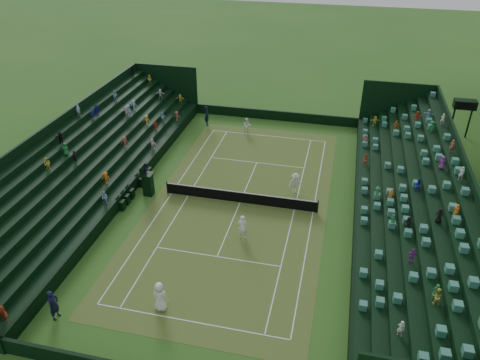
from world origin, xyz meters
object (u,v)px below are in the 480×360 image
(umpire_chair, at_px, (148,181))
(player_near_east, at_px, (242,227))
(player_near_west, at_px, (160,297))
(player_far_west, at_px, (247,126))
(tennis_net, at_px, (240,197))
(player_far_east, at_px, (295,183))

(umpire_chair, relative_size, player_near_east, 1.51)
(player_near_east, bearing_deg, umpire_chair, -29.79)
(player_near_west, height_order, player_far_west, player_near_west)
(player_near_east, bearing_deg, player_near_west, 61.76)
(player_near_west, bearing_deg, player_near_east, -106.02)
(tennis_net, xyz_separation_m, player_far_east, (3.82, 2.39, 0.33))
(umpire_chair, relative_size, player_far_east, 1.61)
(tennis_net, height_order, player_near_east, player_near_east)
(tennis_net, height_order, player_far_west, player_far_west)
(tennis_net, relative_size, umpire_chair, 4.24)
(tennis_net, distance_m, player_far_west, 12.26)
(umpire_chair, bearing_deg, player_near_east, -23.77)
(player_far_west, bearing_deg, umpire_chair, -132.15)
(tennis_net, xyz_separation_m, player_near_east, (1.13, -4.11, 0.39))
(player_far_west, bearing_deg, player_far_east, -78.78)
(player_near_west, distance_m, player_far_east, 14.89)
(player_near_west, distance_m, player_near_east, 7.86)
(tennis_net, bearing_deg, player_far_east, 32.05)
(tennis_net, relative_size, player_far_east, 6.85)
(player_near_east, bearing_deg, player_far_east, -118.49)
(tennis_net, bearing_deg, player_near_west, -99.18)
(umpire_chair, xyz_separation_m, player_near_east, (8.27, -3.64, -0.26))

